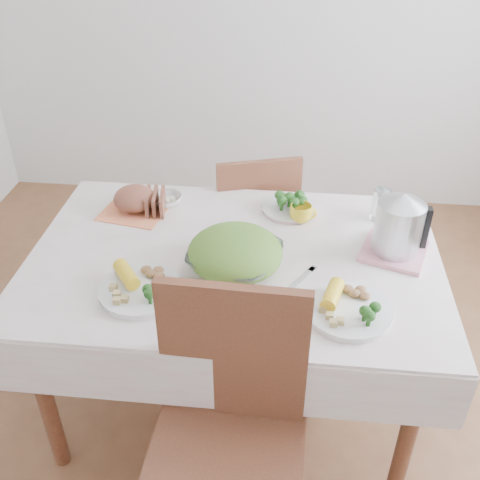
# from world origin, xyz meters

# --- Properties ---
(floor) EXTENTS (3.60, 3.60, 0.00)m
(floor) POSITION_xyz_m (0.00, 0.00, 0.00)
(floor) COLOR brown
(floor) RESTS_ON ground
(dining_table) EXTENTS (1.40, 0.90, 0.75)m
(dining_table) POSITION_xyz_m (0.00, 0.00, 0.38)
(dining_table) COLOR brown
(dining_table) RESTS_ON floor
(tablecloth) EXTENTS (1.50, 1.00, 0.01)m
(tablecloth) POSITION_xyz_m (0.00, 0.00, 0.76)
(tablecloth) COLOR silver
(tablecloth) RESTS_ON dining_table
(chair_near) EXTENTS (0.48, 0.48, 1.02)m
(chair_near) POSITION_xyz_m (0.05, -0.70, 0.47)
(chair_near) COLOR brown
(chair_near) RESTS_ON floor
(chair_far) EXTENTS (0.50, 0.50, 0.89)m
(chair_far) POSITION_xyz_m (0.00, 0.71, 0.46)
(chair_far) COLOR brown
(chair_far) RESTS_ON floor
(salad_bowl) EXTENTS (0.40, 0.40, 0.08)m
(salad_bowl) POSITION_xyz_m (0.01, -0.07, 0.80)
(salad_bowl) COLOR white
(salad_bowl) RESTS_ON tablecloth
(dinner_plate_left) EXTENTS (0.35, 0.35, 0.02)m
(dinner_plate_left) POSITION_xyz_m (-0.29, -0.24, 0.77)
(dinner_plate_left) COLOR white
(dinner_plate_left) RESTS_ON tablecloth
(dinner_plate_right) EXTENTS (0.39, 0.39, 0.02)m
(dinner_plate_right) POSITION_xyz_m (0.40, -0.28, 0.77)
(dinner_plate_right) COLOR white
(dinner_plate_right) RESTS_ON tablecloth
(broccoli_plate) EXTENTS (0.23, 0.23, 0.02)m
(broccoli_plate) POSITION_xyz_m (0.19, 0.34, 0.77)
(broccoli_plate) COLOR beige
(broccoli_plate) RESTS_ON tablecloth
(napkin) EXTENTS (0.29, 0.29, 0.00)m
(napkin) POSITION_xyz_m (-0.44, 0.28, 0.76)
(napkin) COLOR #FF8556
(napkin) RESTS_ON tablecloth
(bread_loaf) EXTENTS (0.21, 0.20, 0.10)m
(bread_loaf) POSITION_xyz_m (-0.44, 0.28, 0.82)
(bread_loaf) COLOR brown
(bread_loaf) RESTS_ON napkin
(fruit_bowl) EXTENTS (0.15, 0.15, 0.04)m
(fruit_bowl) POSITION_xyz_m (-0.32, 0.34, 0.78)
(fruit_bowl) COLOR white
(fruit_bowl) RESTS_ON tablecloth
(yellow_mug) EXTENTS (0.12, 0.12, 0.07)m
(yellow_mug) POSITION_xyz_m (0.24, 0.26, 0.80)
(yellow_mug) COLOR yellow
(yellow_mug) RESTS_ON tablecloth
(glass_tumbler) EXTENTS (0.08, 0.08, 0.13)m
(glass_tumbler) POSITION_xyz_m (0.55, 0.32, 0.83)
(glass_tumbler) COLOR white
(glass_tumbler) RESTS_ON tablecloth
(pink_tray) EXTENTS (0.28, 0.28, 0.02)m
(pink_tray) POSITION_xyz_m (0.58, 0.08, 0.77)
(pink_tray) COLOR pink
(pink_tray) RESTS_ON tablecloth
(electric_kettle) EXTENTS (0.20, 0.20, 0.24)m
(electric_kettle) POSITION_xyz_m (0.58, 0.08, 0.88)
(electric_kettle) COLOR #B2B5BA
(electric_kettle) RESTS_ON pink_tray
(fork_left) EXTENTS (0.13, 0.17, 0.00)m
(fork_left) POSITION_xyz_m (-0.10, -0.12, 0.76)
(fork_left) COLOR silver
(fork_left) RESTS_ON tablecloth
(fork_right) EXTENTS (0.10, 0.15, 0.00)m
(fork_right) POSITION_xyz_m (0.25, -0.11, 0.76)
(fork_right) COLOR silver
(fork_right) RESTS_ON tablecloth
(knife) EXTENTS (0.20, 0.06, 0.00)m
(knife) POSITION_xyz_m (0.13, -0.29, 0.76)
(knife) COLOR silver
(knife) RESTS_ON tablecloth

